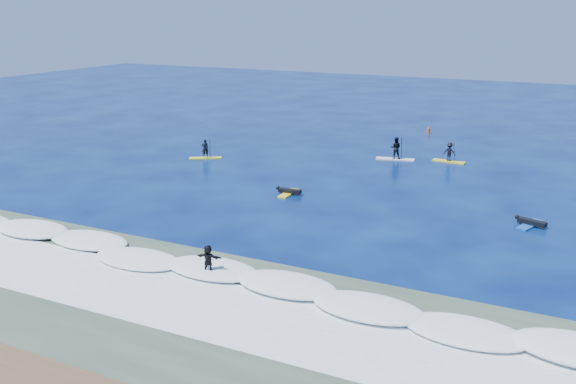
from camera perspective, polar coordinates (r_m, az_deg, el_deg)
The scene contains 11 objects.
ground at distance 39.20m, azimuth -0.17°, elevation -1.79°, with size 160.00×160.00×0.00m, color #030B3F.
shallow_water at distance 28.28m, azimuth -13.20°, elevation -9.58°, with size 90.00×13.00×0.01m, color #354839.
breaking_wave at distance 31.15m, azimuth -8.52°, elevation -6.85°, with size 40.00×6.00×0.30m, color white.
whitewater at distance 28.97m, azimuth -11.94°, elevation -8.86°, with size 34.00×5.00×0.02m, color silver.
sup_paddler_left at distance 53.31m, azimuth -7.36°, elevation 3.57°, with size 2.58×2.00×1.86m.
sup_paddler_center at distance 53.16m, azimuth 9.54°, elevation 3.70°, with size 3.19×1.43×2.18m.
sup_paddler_right at distance 53.26m, azimuth 14.15°, elevation 3.34°, with size 2.65×0.85×1.83m.
prone_paddler_near at distance 42.89m, azimuth 0.05°, elevation 0.03°, with size 1.79×2.28×0.47m.
prone_paddler_far at distance 39.28m, azimuth 20.73°, elevation -2.58°, with size 1.84×2.42×0.49m.
wave_surfer at distance 29.97m, azimuth -7.09°, elevation -6.08°, with size 2.00×0.81×1.41m.
marker_buoy at distance 65.19m, azimuth 12.38°, elevation 5.40°, with size 0.31×0.31×0.75m.
Camera 1 is at (16.75, -33.32, 12.08)m, focal length 40.00 mm.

